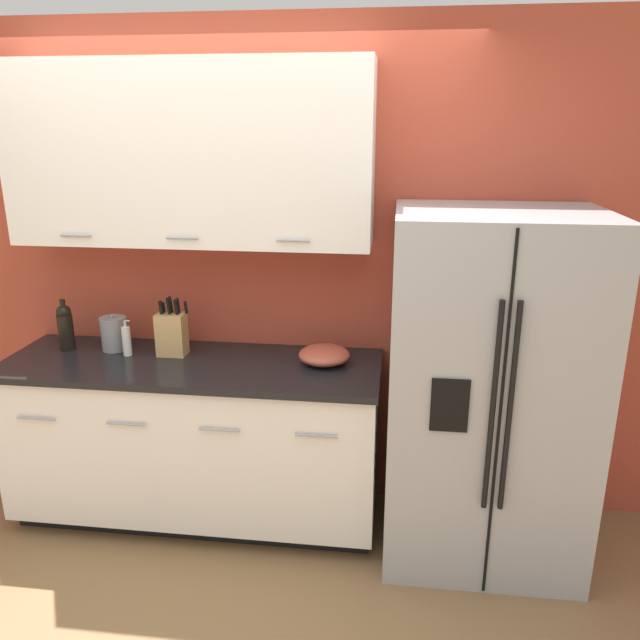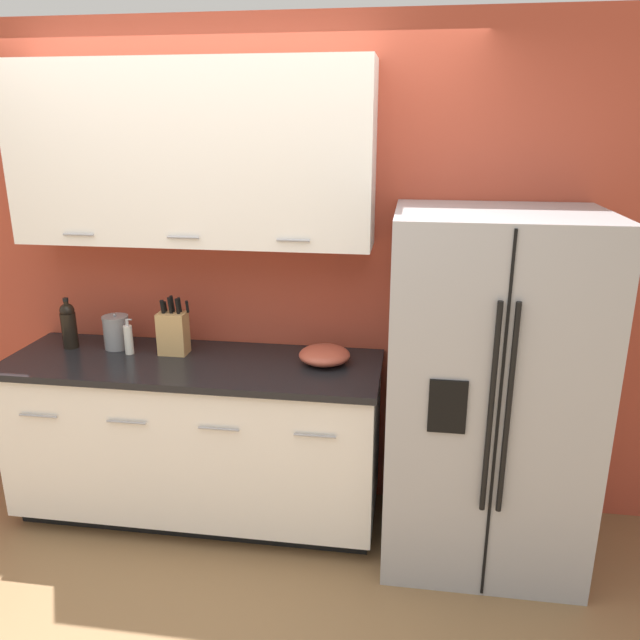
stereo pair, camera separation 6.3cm
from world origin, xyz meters
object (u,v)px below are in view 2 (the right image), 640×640
knife_block (173,332)px  wine_bottle (69,324)px  refrigerator (488,392)px  soap_dispenser (129,339)px  steel_canister (116,332)px  mixing_bowl (324,355)px

knife_block → wine_bottle: 0.60m
refrigerator → soap_dispenser: (-1.85, 0.11, 0.13)m
refrigerator → steel_canister: (-1.96, 0.18, 0.14)m
refrigerator → wine_bottle: bearing=176.0°
refrigerator → steel_canister: 1.97m
soap_dispenser → steel_canister: size_ratio=0.99×
refrigerator → soap_dispenser: bearing=176.7°
knife_block → soap_dispenser: size_ratio=1.62×
knife_block → steel_canister: size_ratio=1.60×
knife_block → soap_dispenser: 0.24m
wine_bottle → steel_canister: bearing=6.5°
wine_bottle → mixing_bowl: bearing=-1.3°
refrigerator → mixing_bowl: 0.82m
steel_canister → mixing_bowl: (1.15, -0.06, -0.05)m
wine_bottle → steel_canister: size_ratio=1.42×
knife_block → wine_bottle: size_ratio=1.13×
wine_bottle → soap_dispenser: (0.36, -0.05, -0.05)m
soap_dispenser → mixing_bowl: (1.05, 0.02, -0.04)m
knife_block → soap_dispenser: knife_block is taller
mixing_bowl → soap_dispenser: bearing=-179.2°
wine_bottle → mixing_bowl: size_ratio=1.07×
soap_dispenser → mixing_bowl: soap_dispenser is taller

